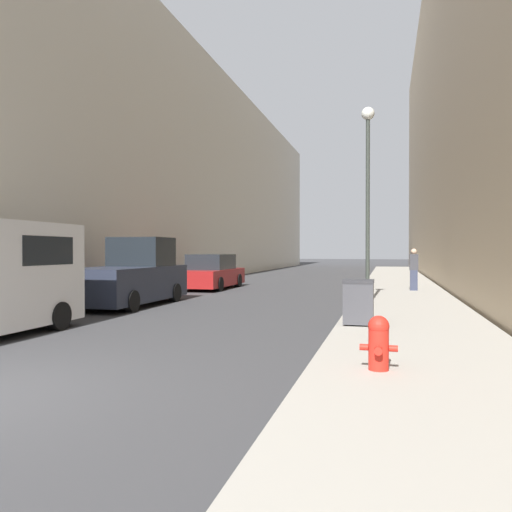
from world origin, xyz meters
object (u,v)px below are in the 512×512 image
Objects in this scene: fire_hydrant at (379,341)px; lamppost at (368,182)px; pickup_truck at (132,277)px; pedestrian_on_sidewalk at (414,269)px; parked_sedan_near at (211,273)px; trash_bin at (358,302)px.

lamppost reaches higher than fire_hydrant.
pedestrian_on_sidewalk is (9.21, 6.88, 0.09)m from pickup_truck.
parked_sedan_near reaches higher than fire_hydrant.
pedestrian_on_sidewalk reaches higher than trash_bin.
parked_sedan_near is at bearing 88.83° from pickup_truck.
pickup_truck is 7.28m from parked_sedan_near.
pickup_truck is 1.04× the size of parked_sedan_near.
fire_hydrant is at bearing -94.64° from pedestrian_on_sidewalk.
parked_sedan_near is (0.15, 7.28, -0.18)m from pickup_truck.
pickup_truck reaches higher than parked_sedan_near.
pickup_truck is at bearing 155.13° from trash_bin.
parked_sedan_near reaches higher than trash_bin.
pedestrian_on_sidewalk reaches higher than fire_hydrant.
lamppost is 6.91m from pedestrian_on_sidewalk.
pedestrian_on_sidewalk is at bearing 80.75° from trash_bin.
lamppost is at bearing -41.10° from parked_sedan_near.
parked_sedan_near is (-7.41, 6.46, -3.16)m from lamppost.
trash_bin is 0.17× the size of lamppost.
trash_bin is at bearing 96.89° from fire_hydrant.
pickup_truck is at bearing -173.84° from lamppost.
trash_bin is at bearing -55.60° from parked_sedan_near.
pickup_truck is 2.84× the size of pedestrian_on_sidewalk.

